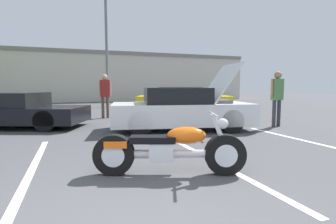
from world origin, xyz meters
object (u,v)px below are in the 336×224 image
Objects in this scene: show_car_hood_open at (182,109)px; parked_car_right_row at (183,100)px; parked_car_mid_row at (15,111)px; motorcycle at (170,150)px; spectator_far_lot at (105,92)px; spectator_near_motorcycle at (277,94)px; light_pole at (107,33)px.

parked_car_right_row is (2.20, 5.01, -0.02)m from show_car_hood_open.
motorcycle is at bearing -40.82° from parked_car_mid_row.
motorcycle is at bearing -89.43° from spectator_far_lot.
parked_car_mid_row reaches higher than motorcycle.
spectator_near_motorcycle is (1.02, -5.49, 0.48)m from parked_car_right_row.
light_pole reaches higher than show_car_hood_open.
show_car_hood_open is at bearing 84.20° from motorcycle.
spectator_far_lot reaches higher than parked_car_right_row.
parked_car_right_row is at bearing 77.91° from show_car_hood_open.
motorcycle is 4.16m from show_car_hood_open.
show_car_hood_open is at bearing -64.35° from spectator_far_lot.
parked_car_right_row is (3.99, 8.76, 0.23)m from motorcycle.
parked_car_right_row is at bearing 100.54° from spectator_near_motorcycle.
light_pole is 10.96m from show_car_hood_open.
show_car_hood_open is (1.79, 3.75, 0.24)m from motorcycle.
motorcycle is 6.84m from parked_car_mid_row.
show_car_hood_open is 4.35m from spectator_far_lot.
light_pole is at bearing 106.19° from motorcycle.
light_pole is at bearing 142.90° from parked_car_right_row.
light_pole is at bearing 106.78° from show_car_hood_open.
motorcycle is 1.22× the size of spectator_near_motorcycle.
spectator_near_motorcycle is at bearing -68.65° from light_pole.
parked_car_mid_row is at bearing 166.53° from show_car_hood_open.
show_car_hood_open is 0.95× the size of parked_car_mid_row.
parked_car_right_row is 1.08× the size of parked_car_mid_row.
spectator_far_lot is (3.08, 1.58, 0.57)m from parked_car_mid_row.
spectator_far_lot reaches higher than parked_car_mid_row.
show_car_hood_open is at bearing -92.16° from parked_car_right_row.
show_car_hood_open reaches higher than spectator_near_motorcycle.
parked_car_right_row is at bearing 42.34° from parked_car_mid_row.
parked_car_mid_row is (-4.03, -7.81, -4.18)m from light_pole.
light_pole reaches higher than motorcycle.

